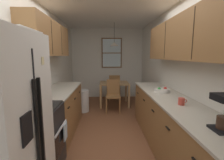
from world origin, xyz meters
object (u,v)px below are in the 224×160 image
storage_canister (46,94)px  fruit_bowl (162,90)px  stove_range (35,140)px  dining_chair_near (113,94)px  mug_by_coffeemaker (182,101)px  trash_bin (83,101)px  dining_chair_far (114,86)px  dining_table (114,86)px  microwave_over_range (18,44)px

storage_canister → fruit_bowl: 2.02m
stove_range → fruit_bowl: size_ratio=3.94×
dining_chair_near → mug_by_coffeemaker: bearing=-70.1°
stove_range → trash_bin: (0.29, 2.41, -0.16)m
dining_chair_far → fruit_bowl: 2.82m
trash_bin → stove_range: bearing=-97.0°
dining_table → fruit_bowl: bearing=-69.6°
mug_by_coffeemaker → fruit_bowl: mug_by_coffeemaker is taller
stove_range → mug_by_coffeemaker: (1.98, 0.08, 0.48)m
dining_chair_near → fruit_bowl: fruit_bowl is taller
storage_canister → fruit_bowl: bearing=11.1°
dining_chair_far → trash_bin: 1.49m
dining_chair_far → fruit_bowl: bearing=-74.5°
dining_table → dining_chair_near: bearing=-96.0°
storage_canister → mug_by_coffeemaker: storage_canister is taller
dining_table → fruit_bowl: 2.27m
dining_table → trash_bin: size_ratio=1.45×
dining_table → stove_range: bearing=-111.9°
dining_chair_far → fruit_bowl: (0.75, -2.68, 0.44)m
dining_table → trash_bin: 1.11m
storage_canister → mug_by_coffeemaker: 2.02m
dining_chair_far → mug_by_coffeemaker: (0.74, -3.47, 0.45)m
stove_range → storage_canister: (-0.01, 0.48, 0.51)m
microwave_over_range → dining_table: microwave_over_range is taller
stove_range → dining_chair_far: size_ratio=1.22×
stove_range → microwave_over_range: bearing=180.0°
dining_table → fruit_bowl: size_ratio=3.22×
microwave_over_range → dining_chair_near: microwave_over_range is taller
trash_bin → microwave_over_range: bearing=-99.6°
microwave_over_range → trash_bin: (0.41, 2.41, -1.41)m
storage_canister → mug_by_coffeemaker: size_ratio=1.28×
dining_chair_near → dining_chair_far: bearing=85.2°
trash_bin → storage_canister: (-0.30, -1.93, 0.67)m
stove_range → fruit_bowl: stove_range is taller
dining_table → dining_chair_near: 0.59m
mug_by_coffeemaker → dining_table: bearing=105.1°
stove_range → trash_bin: 2.43m
microwave_over_range → storage_canister: bearing=77.4°
dining_chair_far → storage_canister: bearing=-112.0°
dining_chair_far → storage_canister: 3.35m
stove_range → storage_canister: bearing=90.7°
trash_bin → fruit_bowl: (1.69, -1.54, 0.63)m
stove_range → trash_bin: bearing=83.0°
trash_bin → mug_by_coffeemaker: (1.68, -2.32, 0.64)m
microwave_over_range → dining_chair_far: bearing=69.2°
mug_by_coffeemaker → dining_chair_near: bearing=109.9°
mug_by_coffeemaker → fruit_bowl: size_ratio=0.44×
trash_bin → storage_canister: bearing=-98.9°
dining_chair_near → fruit_bowl: bearing=-61.1°
dining_chair_far → stove_range: bearing=-109.2°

